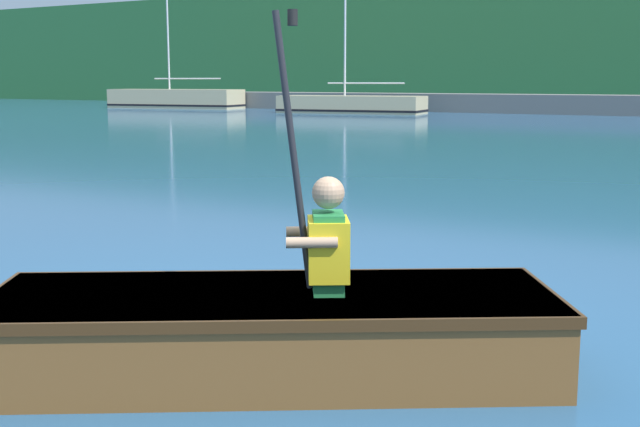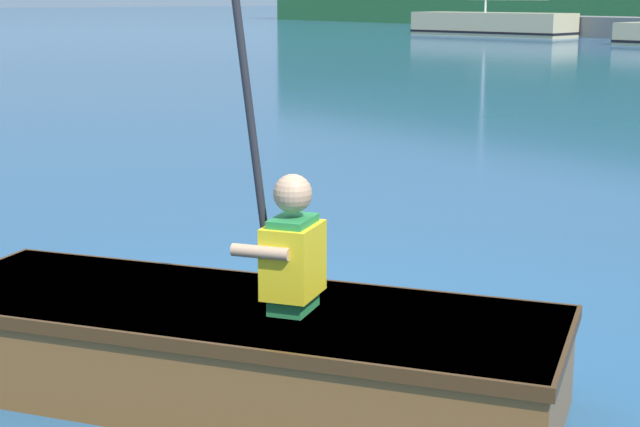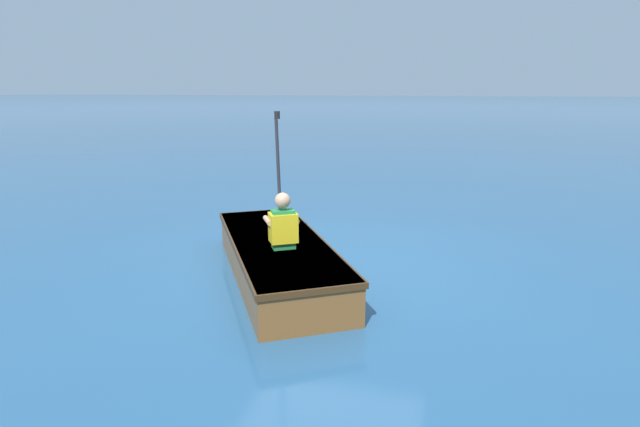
{
  "view_description": "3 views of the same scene",
  "coord_description": "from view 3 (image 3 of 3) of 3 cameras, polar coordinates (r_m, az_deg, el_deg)",
  "views": [
    {
      "loc": [
        2.84,
        -3.82,
        1.55
      ],
      "look_at": [
        0.56,
        0.09,
        0.8
      ],
      "focal_mm": 45.0,
      "sensor_mm": 36.0,
      "label": 1
    },
    {
      "loc": [
        4.15,
        -2.7,
        1.81
      ],
      "look_at": [
        0.56,
        0.09,
        0.8
      ],
      "focal_mm": 55.0,
      "sensor_mm": 36.0,
      "label": 2
    },
    {
      "loc": [
        5.67,
        1.53,
        2.13
      ],
      "look_at": [
        0.56,
        0.09,
        0.8
      ],
      "focal_mm": 28.0,
      "sensor_mm": 36.0,
      "label": 3
    }
  ],
  "objects": [
    {
      "name": "person_paddler",
      "position": [
        5.37,
        -4.27,
        -1.0
      ],
      "size": [
        0.45,
        0.45,
        1.45
      ],
      "color": "#267F3F",
      "rests_on": "rowboat_foreground"
    },
    {
      "name": "ground_plane",
      "position": [
        6.25,
        0.64,
        -5.86
      ],
      "size": [
        300.0,
        300.0,
        0.0
      ],
      "primitive_type": "plane",
      "color": "#28567F"
    },
    {
      "name": "rowboat_foreground",
      "position": [
        5.82,
        -4.88,
        -4.79
      ],
      "size": [
        3.07,
        2.47,
        0.45
      ],
      "color": "brown",
      "rests_on": "ground"
    }
  ]
}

